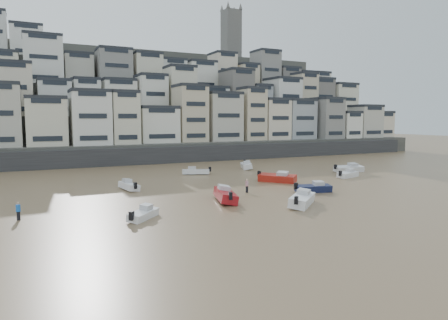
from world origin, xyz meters
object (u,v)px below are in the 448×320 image
boat_a (302,198)px  boat_f (129,185)px  boat_h (196,170)px  boat_g (349,168)px  person_blue (18,211)px  boat_c (225,194)px  boat_j (143,213)px  boat_e (277,177)px  boat_i (246,165)px  boat_b (313,187)px  boat_d (348,173)px  person_pink (247,186)px

boat_a → boat_f: size_ratio=1.26×
boat_h → boat_g: bearing=-175.9°
person_blue → boat_g: bearing=13.0°
boat_h → boat_c: bearing=100.4°
boat_f → boat_h: 16.80m
boat_f → boat_j: size_ratio=1.14×
boat_c → boat_h: size_ratio=1.26×
boat_a → boat_g: 30.68m
boat_c → boat_e: (13.22, 9.10, -0.02)m
boat_i → boat_b: bearing=12.4°
boat_b → boat_c: (-12.71, -0.05, 0.16)m
boat_g → boat_i: boat_g is taller
boat_e → boat_g: bearing=65.3°
boat_a → boat_e: (6.67, 14.78, -0.01)m
boat_j → boat_h: bearing=13.2°
boat_f → boat_e: bearing=-106.4°
boat_e → boat_h: size_ratio=1.23×
boat_c → boat_i: boat_c is taller
boat_d → boat_j: size_ratio=1.14×
boat_i → person_pink: (-12.16, -21.65, 0.09)m
boat_b → person_blue: bearing=-168.0°
boat_b → boat_e: bearing=100.0°
boat_h → boat_i: bearing=-140.8°
boat_j → person_blue: 11.57m
boat_d → person_blue: size_ratio=2.85×
boat_j → boat_i: bearing=1.4°
boat_b → boat_i: (4.38, 25.29, 0.07)m
boat_d → boat_h: (-20.74, 14.18, 0.01)m
boat_h → person_pink: person_pink is taller
boat_j → boat_g: bearing=-23.2°
boat_e → boat_g: (17.76, 3.77, -0.03)m
boat_a → person_pink: size_ratio=3.60×
boat_c → person_blue: bearing=103.6°
person_blue → person_pink: 26.28m
boat_d → boat_a: bearing=-161.7°
boat_g → person_pink: size_ratio=3.42×
person_blue → person_pink: (26.12, 2.91, 0.00)m
boat_g → boat_i: bearing=144.9°
boat_b → boat_c: 12.71m
boat_e → person_blue: 35.40m
boat_b → person_pink: bearing=168.1°
boat_d → boat_h: 25.13m
boat_e → boat_i: 16.70m
boat_d → boat_g: (4.76, 4.80, 0.14)m
boat_a → boat_e: bearing=24.6°
boat_c → boat_h: (5.48, 22.24, -0.18)m
boat_b → person_pink: person_pink is taller
boat_e → boat_j: bearing=-98.0°
boat_g → boat_b: bearing=-138.1°
boat_d → boat_i: 19.54m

